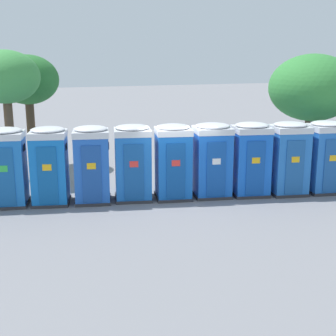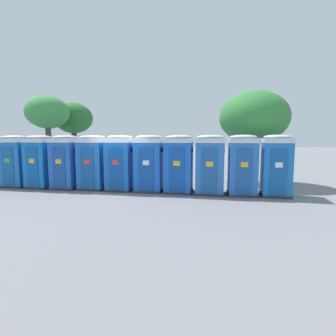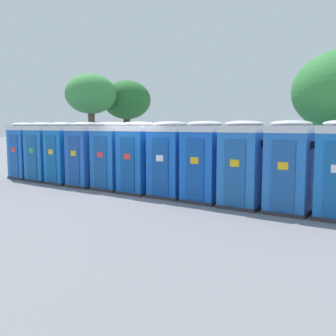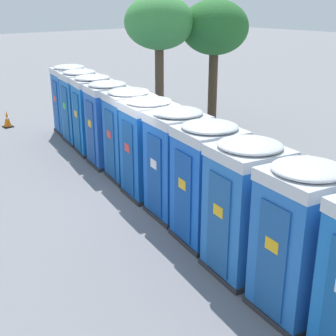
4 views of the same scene
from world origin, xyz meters
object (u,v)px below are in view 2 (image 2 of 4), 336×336
portapotty_2 (41,161)px  portapotty_3 (66,162)px  portapotty_6 (149,163)px  street_tree_0 (47,113)px  street_tree_2 (73,119)px  portapotty_4 (93,162)px  street_tree_1 (254,118)px  portapotty_9 (242,165)px  portapotty_5 (120,163)px  portapotty_8 (210,164)px  portapotty_1 (16,161)px  portapotty_10 (276,165)px  portapotty_7 (179,164)px

portapotty_2 → portapotty_3: bearing=-12.4°
portapotty_6 → street_tree_0: street_tree_0 is taller
portapotty_3 → street_tree_2: bearing=104.0°
portapotty_4 → street_tree_1: bearing=9.4°
portapotty_9 → street_tree_2: street_tree_2 is taller
street_tree_1 → portapotty_5: bearing=-166.1°
portapotty_5 → portapotty_8: same height
portapotty_1 → portapotty_10: bearing=-11.8°
portapotty_2 → portapotty_4: (2.66, -0.50, -0.00)m
portapotty_4 → portapotty_6: (2.65, -0.57, -0.00)m
street_tree_1 → street_tree_2: (-10.80, 4.70, 0.26)m
portapotty_6 → street_tree_1: street_tree_1 is taller
portapotty_5 → portapotty_8: bearing=-12.7°
street_tree_1 → street_tree_2: street_tree_1 is taller
portapotty_6 → street_tree_0: size_ratio=0.51×
portapotty_1 → portapotty_10: (11.92, -2.48, 0.00)m
portapotty_1 → portapotty_5: same height
portapotty_3 → street_tree_0: 5.25m
portapotty_8 → street_tree_1: 4.32m
portapotty_3 → street_tree_1: bearing=6.8°
portapotty_8 → street_tree_0: bearing=149.5°
portapotty_5 → portapotty_7: (2.65, -0.55, -0.00)m
portapotty_5 → portapotty_10: 6.76m
portapotty_2 → portapotty_3: size_ratio=1.00×
street_tree_1 → street_tree_0: bearing=166.8°
portapotty_2 → portapotty_9: (9.26, -1.96, -0.00)m
portapotty_7 → portapotty_2: bearing=168.3°
street_tree_1 → portapotty_8: bearing=-137.2°
portapotty_1 → portapotty_3: (2.64, -0.59, 0.00)m
portapotty_3 → portapotty_10: 9.47m
portapotty_3 → portapotty_8: size_ratio=1.00×
portapotty_3 → portapotty_6: 4.06m
street_tree_2 → portapotty_4: bearing=-65.2°
portapotty_5 → street_tree_2: 7.94m
portapotty_5 → portapotty_6: same height
street_tree_2 → portapotty_1: bearing=-102.8°
street_tree_2 → portapotty_7: bearing=-45.6°
portapotty_2 → portapotty_5: bearing=-11.8°
portapotty_7 → portapotty_9: bearing=-12.5°
portapotty_7 → street_tree_2: 9.95m
portapotty_6 → portapotty_4: bearing=167.9°
portapotty_3 → portapotty_9: (7.94, -1.67, -0.00)m
portapotty_9 → street_tree_0: street_tree_0 is taller
portapotty_8 → street_tree_2: street_tree_2 is taller
street_tree_2 → portapotty_6: bearing=-50.5°
portapotty_7 → street_tree_1: (4.05, 2.20, 2.17)m
portapotty_7 → portapotty_6: bearing=166.6°
portapotty_7 → portapotty_9: size_ratio=1.00×
portapotty_7 → portapotty_8: same height
portapotty_2 → street_tree_1: street_tree_1 is taller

